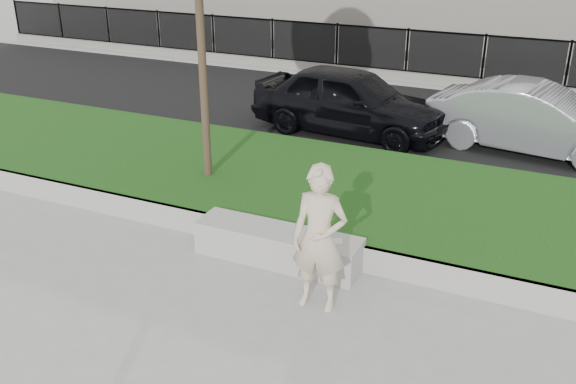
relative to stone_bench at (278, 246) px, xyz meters
The scene contains 11 objects.
ground 1.02m from the stone_bench, 125.66° to the right, with size 90.00×90.00×0.00m, color gray.
grass_bank 2.27m from the stone_bench, 104.62° to the left, with size 34.00×4.00×0.40m, color black.
grass_kerb 0.62m from the stone_bench, 157.31° to the left, with size 34.00×0.08×0.40m, color gray.
street 7.72m from the stone_bench, 94.26° to the left, with size 34.00×7.00×0.04m, color black.
far_pavement 12.22m from the stone_bench, 92.69° to the left, with size 34.00×3.00×0.12m, color gray.
iron_fence 11.22m from the stone_bench, 92.93° to the left, with size 32.00×0.30×1.50m.
stone_bench is the anchor object (origin of this frame).
man 1.46m from the stone_bench, 40.04° to the right, with size 0.71×0.46×1.94m, color beige.
book 0.91m from the stone_bench, ahead, with size 0.23×0.17×0.03m, color beige.
car_dark 6.04m from the stone_bench, 99.94° to the left, with size 1.80×4.48×1.53m, color black.
car_silver 7.00m from the stone_bench, 65.61° to the left, with size 1.51×4.32×1.42m, color #979AA0.
Camera 1 is at (4.17, -6.60, 4.71)m, focal length 40.00 mm.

